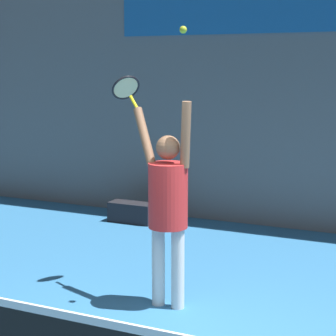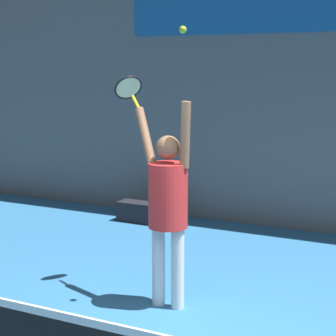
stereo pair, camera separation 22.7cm
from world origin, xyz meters
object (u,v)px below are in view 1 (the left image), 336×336
Objects in this scene: tennis_player at (168,201)px; tennis_ball at (183,30)px; equipment_bag at (132,212)px; tennis_racket at (126,89)px.

tennis_player is 1.64m from tennis_ball.
tennis_player is 29.66× the size of tennis_ball.
tennis_ball is 4.34m from equipment_bag.
tennis_ball is at bearing -8.87° from tennis_player.
tennis_ball reaches higher than equipment_bag.
equipment_bag is at bearing 124.49° from tennis_player.
tennis_player is 3.52m from equipment_bag.
equipment_bag is (-1.92, 2.80, -0.92)m from tennis_player.
tennis_ball is (0.82, -0.40, 0.56)m from tennis_racket.
equipment_bag is at bearing 126.52° from tennis_ball.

